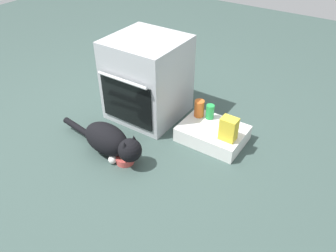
{
  "coord_description": "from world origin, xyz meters",
  "views": [
    {
      "loc": [
        1.55,
        -1.5,
        1.65
      ],
      "look_at": [
        0.49,
        0.1,
        0.25
      ],
      "focal_mm": 35.55,
      "sensor_mm": 36.0,
      "label": 1
    }
  ],
  "objects_px": {
    "snack_bag": "(229,129)",
    "cat": "(110,141)",
    "oven": "(147,78)",
    "pantry_cabinet": "(213,134)",
    "food_bowl": "(125,159)",
    "soda_can": "(210,112)",
    "sauce_jar": "(199,108)"
  },
  "relations": [
    {
      "from": "cat",
      "to": "soda_can",
      "type": "height_order",
      "value": "cat"
    },
    {
      "from": "snack_bag",
      "to": "cat",
      "type": "bearing_deg",
      "value": -143.87
    },
    {
      "from": "food_bowl",
      "to": "cat",
      "type": "distance_m",
      "value": 0.17
    },
    {
      "from": "soda_can",
      "to": "sauce_jar",
      "type": "xyz_separation_m",
      "value": [
        -0.09,
        -0.02,
        0.01
      ]
    },
    {
      "from": "snack_bag",
      "to": "sauce_jar",
      "type": "bearing_deg",
      "value": 155.7
    },
    {
      "from": "soda_can",
      "to": "snack_bag",
      "type": "distance_m",
      "value": 0.29
    },
    {
      "from": "oven",
      "to": "cat",
      "type": "bearing_deg",
      "value": -80.34
    },
    {
      "from": "cat",
      "to": "snack_bag",
      "type": "relative_size",
      "value": 4.56
    },
    {
      "from": "oven",
      "to": "cat",
      "type": "xyz_separation_m",
      "value": [
        0.1,
        -0.61,
        -0.21
      ]
    },
    {
      "from": "cat",
      "to": "sauce_jar",
      "type": "distance_m",
      "value": 0.76
    },
    {
      "from": "pantry_cabinet",
      "to": "oven",
      "type": "bearing_deg",
      "value": 177.39
    },
    {
      "from": "food_bowl",
      "to": "soda_can",
      "type": "distance_m",
      "value": 0.77
    },
    {
      "from": "food_bowl",
      "to": "snack_bag",
      "type": "distance_m",
      "value": 0.79
    },
    {
      "from": "food_bowl",
      "to": "cat",
      "type": "height_order",
      "value": "cat"
    },
    {
      "from": "food_bowl",
      "to": "cat",
      "type": "xyz_separation_m",
      "value": [
        -0.14,
        0.01,
        0.1
      ]
    },
    {
      "from": "soda_can",
      "to": "pantry_cabinet",
      "type": "bearing_deg",
      "value": -49.22
    },
    {
      "from": "pantry_cabinet",
      "to": "soda_can",
      "type": "distance_m",
      "value": 0.18
    },
    {
      "from": "oven",
      "to": "soda_can",
      "type": "distance_m",
      "value": 0.59
    },
    {
      "from": "oven",
      "to": "snack_bag",
      "type": "height_order",
      "value": "oven"
    },
    {
      "from": "pantry_cabinet",
      "to": "cat",
      "type": "height_order",
      "value": "cat"
    },
    {
      "from": "sauce_jar",
      "to": "oven",
      "type": "bearing_deg",
      "value": -174.01
    },
    {
      "from": "oven",
      "to": "snack_bag",
      "type": "distance_m",
      "value": 0.82
    },
    {
      "from": "soda_can",
      "to": "snack_bag",
      "type": "height_order",
      "value": "snack_bag"
    },
    {
      "from": "pantry_cabinet",
      "to": "food_bowl",
      "type": "bearing_deg",
      "value": -124.53
    },
    {
      "from": "oven",
      "to": "snack_bag",
      "type": "bearing_deg",
      "value": -6.94
    },
    {
      "from": "sauce_jar",
      "to": "snack_bag",
      "type": "relative_size",
      "value": 0.78
    },
    {
      "from": "pantry_cabinet",
      "to": "soda_can",
      "type": "height_order",
      "value": "soda_can"
    },
    {
      "from": "food_bowl",
      "to": "snack_bag",
      "type": "xyz_separation_m",
      "value": [
        0.56,
        0.52,
        0.18
      ]
    },
    {
      "from": "snack_bag",
      "to": "food_bowl",
      "type": "bearing_deg",
      "value": -136.97
    },
    {
      "from": "cat",
      "to": "snack_bag",
      "type": "distance_m",
      "value": 0.87
    },
    {
      "from": "food_bowl",
      "to": "sauce_jar",
      "type": "bearing_deg",
      "value": 70.83
    },
    {
      "from": "soda_can",
      "to": "snack_bag",
      "type": "relative_size",
      "value": 0.67
    }
  ]
}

